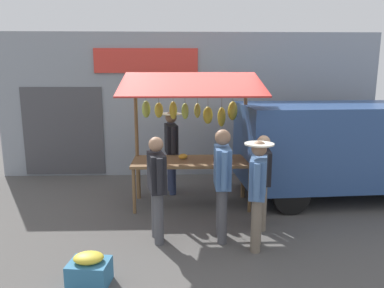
{
  "coord_description": "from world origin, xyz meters",
  "views": [
    {
      "loc": [
        0.2,
        6.65,
        2.53
      ],
      "look_at": [
        0.0,
        0.3,
        1.25
      ],
      "focal_mm": 34.26,
      "sensor_mm": 36.0,
      "label": 1
    }
  ],
  "objects_px": {
    "shopper_with_ponytail": "(258,187)",
    "parked_van": "(343,142)",
    "shopper_with_shopping_bag": "(157,182)",
    "shopper_in_striped_shirt": "(262,176)",
    "produce_crate_near": "(89,270)",
    "shopper_in_grey_tee": "(222,177)",
    "vendor_with_sunhat": "(171,145)",
    "market_stall": "(193,124)"
  },
  "relations": [
    {
      "from": "shopper_with_ponytail",
      "to": "parked_van",
      "type": "xyz_separation_m",
      "value": [
        -2.17,
        -2.17,
        0.2
      ]
    },
    {
      "from": "shopper_with_shopping_bag",
      "to": "shopper_in_striped_shirt",
      "type": "distance_m",
      "value": 1.72
    },
    {
      "from": "shopper_in_striped_shirt",
      "to": "produce_crate_near",
      "type": "distance_m",
      "value": 2.96
    },
    {
      "from": "shopper_in_grey_tee",
      "to": "produce_crate_near",
      "type": "height_order",
      "value": "shopper_in_grey_tee"
    },
    {
      "from": "shopper_in_striped_shirt",
      "to": "parked_van",
      "type": "xyz_separation_m",
      "value": [
        -1.94,
        -1.46,
        0.25
      ]
    },
    {
      "from": "vendor_with_sunhat",
      "to": "produce_crate_near",
      "type": "height_order",
      "value": "vendor_with_sunhat"
    },
    {
      "from": "parked_van",
      "to": "shopper_in_grey_tee",
      "type": "bearing_deg",
      "value": 31.94
    },
    {
      "from": "shopper_with_shopping_bag",
      "to": "shopper_in_striped_shirt",
      "type": "xyz_separation_m",
      "value": [
        -1.66,
        -0.43,
        -0.04
      ]
    },
    {
      "from": "shopper_with_ponytail",
      "to": "parked_van",
      "type": "height_order",
      "value": "parked_van"
    },
    {
      "from": "market_stall",
      "to": "parked_van",
      "type": "bearing_deg",
      "value": -173.58
    },
    {
      "from": "vendor_with_sunhat",
      "to": "shopper_with_shopping_bag",
      "type": "xyz_separation_m",
      "value": [
        0.16,
        2.22,
        -0.1
      ]
    },
    {
      "from": "vendor_with_sunhat",
      "to": "shopper_in_grey_tee",
      "type": "distance_m",
      "value": 2.35
    },
    {
      "from": "vendor_with_sunhat",
      "to": "shopper_in_grey_tee",
      "type": "xyz_separation_m",
      "value": [
        -0.81,
        2.21,
        -0.03
      ]
    },
    {
      "from": "vendor_with_sunhat",
      "to": "market_stall",
      "type": "bearing_deg",
      "value": 23.14
    },
    {
      "from": "shopper_in_grey_tee",
      "to": "shopper_with_shopping_bag",
      "type": "bearing_deg",
      "value": 91.65
    },
    {
      "from": "vendor_with_sunhat",
      "to": "produce_crate_near",
      "type": "distance_m",
      "value": 3.6
    },
    {
      "from": "shopper_with_shopping_bag",
      "to": "parked_van",
      "type": "bearing_deg",
      "value": -75.19
    },
    {
      "from": "market_stall",
      "to": "shopper_in_striped_shirt",
      "type": "xyz_separation_m",
      "value": [
        -1.07,
        1.12,
        -0.69
      ]
    },
    {
      "from": "vendor_with_sunhat",
      "to": "parked_van",
      "type": "bearing_deg",
      "value": 74.94
    },
    {
      "from": "market_stall",
      "to": "produce_crate_near",
      "type": "xyz_separation_m",
      "value": [
        1.34,
        2.7,
        -1.38
      ]
    },
    {
      "from": "market_stall",
      "to": "vendor_with_sunhat",
      "type": "relative_size",
      "value": 1.46
    },
    {
      "from": "vendor_with_sunhat",
      "to": "parked_van",
      "type": "xyz_separation_m",
      "value": [
        -3.44,
        0.34,
        0.1
      ]
    },
    {
      "from": "shopper_in_striped_shirt",
      "to": "market_stall",
      "type": "bearing_deg",
      "value": 49.71
    },
    {
      "from": "parked_van",
      "to": "shopper_with_shopping_bag",
      "type": "bearing_deg",
      "value": 24.17
    },
    {
      "from": "market_stall",
      "to": "shopper_in_striped_shirt",
      "type": "height_order",
      "value": "market_stall"
    },
    {
      "from": "shopper_in_grey_tee",
      "to": "produce_crate_near",
      "type": "distance_m",
      "value": 2.22
    },
    {
      "from": "shopper_with_shopping_bag",
      "to": "produce_crate_near",
      "type": "distance_m",
      "value": 1.56
    },
    {
      "from": "market_stall",
      "to": "produce_crate_near",
      "type": "height_order",
      "value": "market_stall"
    },
    {
      "from": "market_stall",
      "to": "produce_crate_near",
      "type": "bearing_deg",
      "value": 63.6
    },
    {
      "from": "market_stall",
      "to": "vendor_with_sunhat",
      "type": "height_order",
      "value": "market_stall"
    },
    {
      "from": "shopper_with_ponytail",
      "to": "shopper_in_grey_tee",
      "type": "bearing_deg",
      "value": 73.16
    },
    {
      "from": "shopper_with_shopping_bag",
      "to": "market_stall",
      "type": "bearing_deg",
      "value": -33.81
    },
    {
      "from": "shopper_with_shopping_bag",
      "to": "shopper_with_ponytail",
      "type": "xyz_separation_m",
      "value": [
        -1.44,
        0.28,
        0.01
      ]
    },
    {
      "from": "vendor_with_sunhat",
      "to": "parked_van",
      "type": "height_order",
      "value": "parked_van"
    },
    {
      "from": "market_stall",
      "to": "shopper_in_grey_tee",
      "type": "height_order",
      "value": "market_stall"
    },
    {
      "from": "shopper_in_striped_shirt",
      "to": "parked_van",
      "type": "bearing_deg",
      "value": -46.96
    },
    {
      "from": "parked_van",
      "to": "produce_crate_near",
      "type": "relative_size",
      "value": 8.74
    },
    {
      "from": "shopper_in_striped_shirt",
      "to": "shopper_with_ponytail",
      "type": "relative_size",
      "value": 0.97
    },
    {
      "from": "shopper_in_grey_tee",
      "to": "parked_van",
      "type": "distance_m",
      "value": 3.24
    },
    {
      "from": "shopper_with_shopping_bag",
      "to": "produce_crate_near",
      "type": "xyz_separation_m",
      "value": [
        0.75,
        1.15,
        -0.73
      ]
    },
    {
      "from": "shopper_in_grey_tee",
      "to": "produce_crate_near",
      "type": "relative_size",
      "value": 3.29
    },
    {
      "from": "shopper_with_shopping_bag",
      "to": "shopper_in_grey_tee",
      "type": "relative_size",
      "value": 0.94
    }
  ]
}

